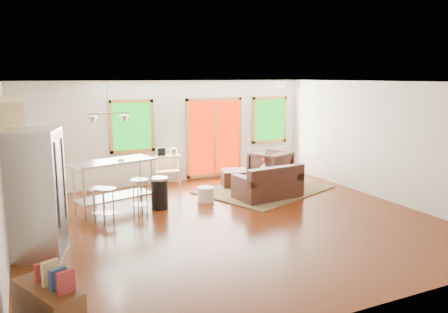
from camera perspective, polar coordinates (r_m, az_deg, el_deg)
name	(u,v)px	position (r m, az deg, el deg)	size (l,w,h in m)	color
floor	(231,222)	(8.33, 0.89, -8.56)	(7.50, 7.00, 0.02)	#3D1506
ceiling	(231,81)	(7.87, 0.94, 9.78)	(7.50, 7.00, 0.02)	white
back_wall	(171,132)	(11.22, -6.99, 3.18)	(7.50, 0.02, 2.60)	silver
left_wall	(2,173)	(7.22, -27.02, -1.90)	(0.02, 7.00, 2.60)	silver
right_wall	(385,141)	(10.20, 20.26, 1.90)	(0.02, 7.00, 2.60)	silver
front_wall	(369,203)	(5.16, 18.38, -5.83)	(7.50, 0.02, 2.60)	silver
window_left	(132,126)	(10.88, -11.94, 3.87)	(1.10, 0.05, 1.30)	#0B540D
french_doors	(214,137)	(11.63, -1.26, 2.51)	(1.60, 0.05, 2.10)	#AE1400
window_right	(270,120)	(12.36, 5.98, 4.80)	(1.10, 0.05, 1.30)	#0B540D
rug	(264,190)	(10.56, 5.29, -4.34)	(2.84, 2.18, 0.03)	#415E36
loveseat	(269,185)	(9.82, 5.85, -3.75)	(1.51, 0.95, 0.77)	black
coffee_table	(266,177)	(10.43, 5.54, -2.72)	(1.03, 0.69, 0.39)	#3D210F
armchair	(270,165)	(11.26, 6.05, -1.13)	(0.89, 0.83, 0.91)	black
ottoman	(235,178)	(10.86, 1.41, -2.85)	(0.62, 0.62, 0.41)	black
pouf	(206,194)	(9.57, -2.42, -4.95)	(0.37, 0.37, 0.32)	white
vase	(264,166)	(10.80, 5.28, -1.27)	(0.23, 0.23, 0.33)	silver
book	(283,168)	(10.49, 7.70, -1.47)	(0.23, 0.03, 0.31)	maroon
cabinets	(23,173)	(8.95, -24.79, -1.96)	(0.64, 2.24, 2.30)	#DBB372
refrigerator	(35,194)	(7.16, -23.47, -4.46)	(0.95, 0.94, 1.93)	#B7BABC
island	(114,176)	(9.14, -14.21, -2.48)	(1.73, 1.05, 1.03)	#B7BABC
cup	(121,161)	(9.01, -13.32, -0.60)	(0.14, 0.11, 0.14)	white
bar_stool_a	(99,197)	(8.42, -16.06, -5.11)	(0.39, 0.39, 0.68)	#B7BABC
bar_stool_b	(108,198)	(8.31, -14.91, -5.21)	(0.37, 0.37, 0.69)	#B7BABC
bar_stool_c	(140,189)	(8.68, -10.95, -4.15)	(0.42, 0.42, 0.73)	#B7BABC
trash_can	(160,193)	(9.12, -8.41, -4.72)	(0.42, 0.42, 0.66)	black
kitchen_cart	(167,159)	(11.00, -7.49, -0.36)	(0.68, 0.48, 0.96)	#DBB372
ceiling_flush	(288,85)	(9.19, 8.37, 9.26)	(0.35, 0.35, 0.12)	white
pendant_light	(109,118)	(8.75, -14.82, 4.83)	(0.80, 0.18, 0.79)	gray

